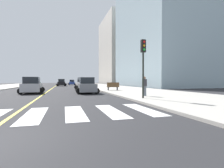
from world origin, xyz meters
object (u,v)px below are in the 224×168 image
car_silver_sixth (32,86)px  traffic_light_near_corner (143,57)px  car_green_nearest (36,83)px  car_white_fifth (83,84)px  car_blue_fourth (72,82)px  pedestrian_waiting_east (144,85)px  car_black_second (62,83)px  car_gray_third (87,86)px  car_yellow_seventh (32,84)px  park_bench (113,86)px

car_silver_sixth → traffic_light_near_corner: size_ratio=0.97×
car_green_nearest → car_white_fifth: 23.00m
car_blue_fourth → pedestrian_waiting_east: (4.36, -47.49, 0.29)m
car_black_second → pedestrian_waiting_east: car_black_second is taller
car_gray_third → car_blue_fourth: car_gray_third is taller
car_gray_third → car_white_fifth: bearing=-91.2°
car_green_nearest → car_black_second: 6.58m
car_green_nearest → traffic_light_near_corner: bearing=-69.6°
car_gray_third → car_yellow_seventh: 25.85m
car_yellow_seventh → car_green_nearest: bearing=84.5°
car_white_fifth → car_green_nearest: bearing=-64.0°
park_bench → pedestrian_waiting_east: 9.41m
car_white_fifth → traffic_light_near_corner: bearing=99.0°
car_blue_fourth → pedestrian_waiting_east: 47.69m
traffic_light_near_corner → park_bench: 11.53m
park_bench → car_green_nearest: bearing=30.8°
car_gray_third → traffic_light_near_corner: 9.43m
car_yellow_seventh → car_silver_sixth: bearing=-82.4°
car_green_nearest → car_yellow_seventh: 5.07m
car_black_second → car_gray_third: 29.26m
car_black_second → traffic_light_near_corner: (6.70, -37.51, 2.51)m
car_green_nearest → car_blue_fourth: (9.94, 12.02, 0.03)m
car_white_fifth → pedestrian_waiting_east: size_ratio=2.61×
car_green_nearest → car_blue_fourth: 15.60m
car_black_second → car_white_fifth: size_ratio=0.96×
car_white_fifth → park_bench: bearing=122.3°
traffic_light_near_corner → park_bench: bearing=-93.8°
car_yellow_seventh → car_black_second: bearing=35.7°
car_yellow_seventh → pedestrian_waiting_east: 33.73m
car_green_nearest → car_gray_third: size_ratio=0.89×
car_yellow_seventh → traffic_light_near_corner: 35.04m
car_blue_fourth → car_white_fifth: 32.55m
traffic_light_near_corner → pedestrian_waiting_east: 3.08m
car_yellow_seventh → park_bench: 25.43m
car_blue_fourth → traffic_light_near_corner: bearing=95.0°
car_gray_third → car_yellow_seventh: (-10.20, 23.75, -0.13)m
car_white_fifth → pedestrian_waiting_east: (3.90, -14.95, 0.17)m
car_white_fifth → car_silver_sixth: size_ratio=1.03×
car_green_nearest → car_silver_sixth: (3.47, -27.17, 0.11)m
traffic_light_near_corner → pedestrian_waiting_east: bearing=-119.7°
car_white_fifth → car_yellow_seventh: 18.80m
car_yellow_seventh → traffic_light_near_corner: size_ratio=0.81×
car_gray_third → park_bench: bearing=-144.1°
car_gray_third → car_white_fifth: car_white_fifth is taller
car_yellow_seventh → car_gray_third: bearing=-68.8°
car_silver_sixth → traffic_light_near_corner: (9.81, -10.08, 2.50)m
park_bench → car_silver_sixth: bearing=98.5°
car_black_second → traffic_light_near_corner: 38.18m
car_green_nearest → traffic_light_near_corner: size_ratio=0.84×
car_green_nearest → pedestrian_waiting_east: 38.24m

